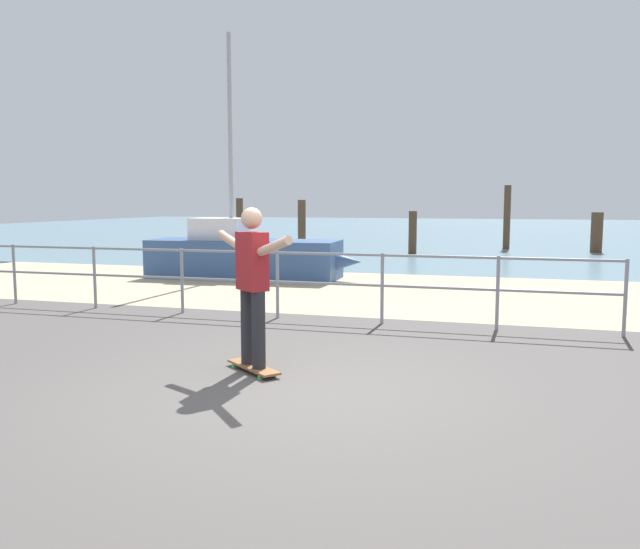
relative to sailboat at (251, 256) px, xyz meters
name	(u,v)px	position (x,y,z in m)	size (l,w,h in m)	color
ground_plane	(249,430)	(3.84, -9.26, -0.52)	(24.00, 10.00, 0.04)	#514C49
beach_strip	(407,293)	(3.84, -1.26, -0.52)	(24.00, 6.00, 0.04)	tan
sea_surface	(480,230)	(3.84, 26.74, -0.52)	(72.00, 50.00, 0.04)	slate
railing_fence	(228,272)	(1.57, -4.66, 0.17)	(11.36, 0.05, 1.05)	gray
sailboat	(251,256)	(0.00, 0.00, 0.00)	(5.00, 1.62, 5.54)	#335184
skateboard	(253,367)	(3.23, -7.69, -0.46)	(0.75, 0.66, 0.08)	brown
skateboarder	(252,277)	(3.23, -7.69, 0.49)	(1.19, 0.97, 1.65)	#26262B
groyne_post_0	(240,225)	(-3.45, 7.29, 0.42)	(0.25, 0.25, 1.89)	#513826
groyne_post_1	(302,230)	(-0.45, 5.15, 0.39)	(0.24, 0.24, 1.82)	#513826
groyne_post_2	(413,233)	(2.56, 7.95, 0.20)	(0.27, 0.27, 1.45)	#513826
groyne_post_3	(507,217)	(5.56, 11.16, 0.66)	(0.25, 0.25, 2.36)	#513826
groyne_post_4	(597,233)	(8.56, 10.35, 0.18)	(0.39, 0.39, 1.40)	#513826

